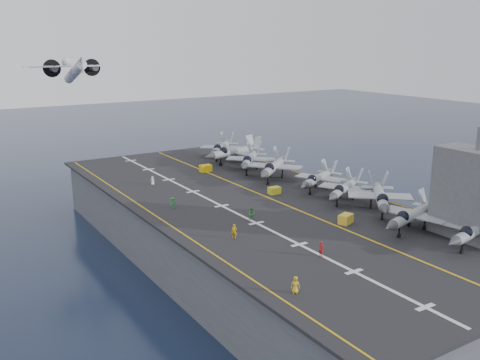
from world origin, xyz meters
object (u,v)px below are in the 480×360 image
island_superstructure (475,183)px  fighter_jet_0 (476,230)px  transport_plane (75,72)px  tow_cart_a (346,219)px

island_superstructure → fighter_jet_0: bearing=-132.4°
fighter_jet_0 → transport_plane: size_ratio=0.63×
island_superstructure → fighter_jet_0: (-2.22, -2.43, -5.25)m
fighter_jet_0 → island_superstructure: bearing=47.6°
fighter_jet_0 → tow_cart_a: (-7.86, 15.51, -1.57)m
transport_plane → fighter_jet_0: bearing=-73.2°
island_superstructure → fighter_jet_0: island_superstructure is taller
island_superstructure → transport_plane: transport_plane is taller
island_superstructure → transport_plane: size_ratio=0.66×
island_superstructure → transport_plane: bearing=108.6°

